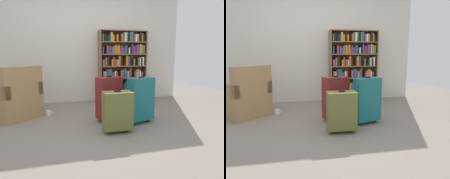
% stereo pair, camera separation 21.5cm
% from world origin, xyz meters
% --- Properties ---
extents(ground_plane, '(8.20, 8.20, 0.00)m').
position_xyz_m(ground_plane, '(0.00, 0.00, 0.00)').
color(ground_plane, slate).
extents(back_wall, '(4.69, 0.10, 2.60)m').
position_xyz_m(back_wall, '(0.00, 1.99, 1.30)').
color(back_wall, beige).
rests_on(back_wall, ground).
extents(bookshelf, '(1.09, 0.29, 1.61)m').
position_xyz_m(bookshelf, '(0.90, 1.78, 0.87)').
color(bookshelf, brown).
rests_on(bookshelf, ground).
extents(armchair, '(0.99, 0.99, 0.90)m').
position_xyz_m(armchair, '(-1.30, 0.98, 0.32)').
color(armchair, '#9E7A4C').
rests_on(armchair, ground).
extents(mug, '(0.12, 0.08, 0.10)m').
position_xyz_m(mug, '(-0.76, 0.95, 0.05)').
color(mug, white).
rests_on(mug, ground).
extents(suitcase_olive, '(0.41, 0.24, 0.60)m').
position_xyz_m(suitcase_olive, '(0.21, -0.13, 0.32)').
color(suitcase_olive, brown).
rests_on(suitcase_olive, ground).
extents(suitcase_teal, '(0.45, 0.29, 0.75)m').
position_xyz_m(suitcase_teal, '(0.69, 0.16, 0.39)').
color(suitcase_teal, '#19666B').
rests_on(suitcase_teal, ground).
extents(suitcase_dark_red, '(0.46, 0.35, 0.75)m').
position_xyz_m(suitcase_dark_red, '(0.23, 0.41, 0.39)').
color(suitcase_dark_red, maroon).
rests_on(suitcase_dark_red, ground).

